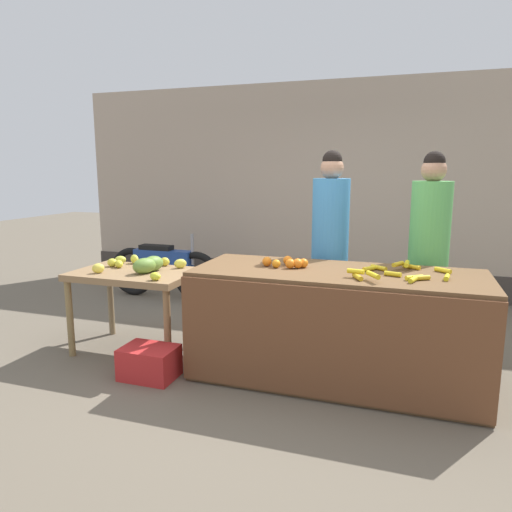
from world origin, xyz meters
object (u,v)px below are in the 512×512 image
(parked_motorcycle, at_px, (164,268))
(vendor_woman_green_shirt, at_px, (428,257))
(produce_crate, at_px, (149,362))
(vendor_woman_blue_shirt, at_px, (330,251))
(produce_sack, at_px, (240,313))

(parked_motorcycle, bearing_deg, vendor_woman_green_shirt, -17.63)
(parked_motorcycle, height_order, produce_crate, parked_motorcycle)
(vendor_woman_blue_shirt, bearing_deg, parked_motorcycle, 156.38)
(vendor_woman_green_shirt, relative_size, parked_motorcycle, 1.15)
(produce_crate, bearing_deg, vendor_woman_green_shirt, 29.02)
(parked_motorcycle, relative_size, produce_crate, 3.64)
(vendor_woman_blue_shirt, height_order, produce_crate, vendor_woman_blue_shirt)
(produce_crate, xyz_separation_m, produce_sack, (0.38, 1.13, 0.12))
(vendor_woman_green_shirt, distance_m, produce_crate, 2.55)
(produce_sack, bearing_deg, vendor_woman_blue_shirt, 2.65)
(parked_motorcycle, distance_m, produce_sack, 1.83)
(parked_motorcycle, xyz_separation_m, produce_crate, (1.10, -2.20, -0.27))
(vendor_woman_blue_shirt, xyz_separation_m, parked_motorcycle, (-2.36, 1.03, -0.53))
(vendor_woman_green_shirt, height_order, parked_motorcycle, vendor_woman_green_shirt)
(vendor_woman_green_shirt, distance_m, parked_motorcycle, 3.42)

